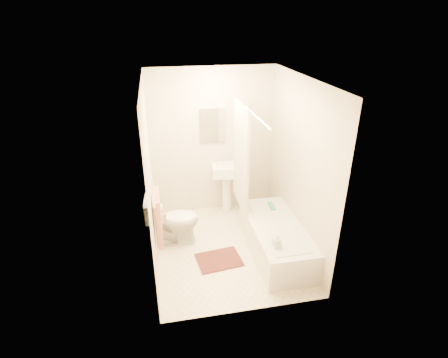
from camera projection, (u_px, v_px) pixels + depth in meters
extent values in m
plane|color=beige|center=(227.00, 248.00, 5.09)|extent=(2.40, 2.40, 0.00)
plane|color=white|center=(228.00, 79.00, 4.05)|extent=(2.40, 2.40, 0.00)
cube|color=beige|center=(213.00, 143.00, 5.63)|extent=(2.00, 0.02, 2.40)
cube|color=beige|center=(150.00, 180.00, 4.40)|extent=(0.02, 2.40, 2.40)
cube|color=beige|center=(300.00, 167.00, 4.74)|extent=(0.02, 2.40, 2.40)
cube|color=white|center=(213.00, 125.00, 5.49)|extent=(0.40, 0.03, 0.55)
cylinder|color=silver|center=(250.00, 110.00, 4.37)|extent=(0.03, 1.70, 0.03)
cube|color=silver|center=(241.00, 156.00, 5.06)|extent=(0.04, 0.80, 1.55)
cylinder|color=silver|center=(154.00, 196.00, 4.23)|extent=(0.02, 0.60, 0.02)
cube|color=#CC7266|center=(159.00, 218.00, 4.37)|extent=(0.06, 0.45, 0.66)
cylinder|color=white|center=(159.00, 209.00, 4.73)|extent=(0.11, 0.12, 0.12)
imported|color=silver|center=(173.00, 220.00, 5.08)|extent=(0.79, 0.48, 0.75)
cube|color=#562F1C|center=(219.00, 260.00, 4.83)|extent=(0.65, 0.52, 0.02)
imported|color=white|center=(277.00, 241.00, 4.33)|extent=(0.10, 0.10, 0.19)
cube|color=#38AA6C|center=(272.00, 206.00, 5.27)|extent=(0.07, 0.22, 0.04)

